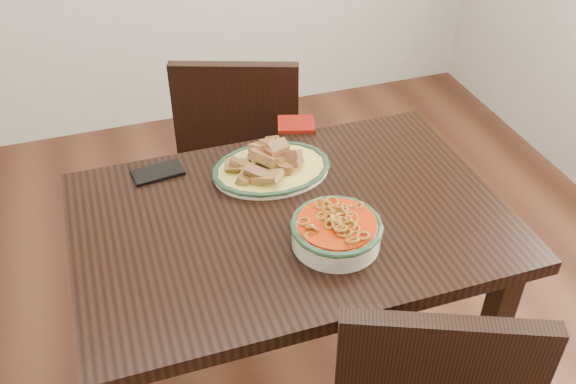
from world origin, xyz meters
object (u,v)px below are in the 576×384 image
object	(u,v)px
noodle_bowl	(336,229)
smartphone	(158,173)
fish_plate	(271,159)
chair_far	(241,147)
dining_table	(290,246)

from	to	relation	value
noodle_bowl	smartphone	world-z (taller)	noodle_bowl
fish_plate	smartphone	size ratio (longest dim) A/B	2.35
chair_far	noodle_bowl	distance (m)	0.90
dining_table	fish_plate	world-z (taller)	fish_plate
noodle_bowl	fish_plate	bearing A→B (deg)	100.60
dining_table	chair_far	distance (m)	0.73
dining_table	fish_plate	size ratio (longest dim) A/B	3.38
chair_far	noodle_bowl	xyz separation A→B (m)	(0.02, -0.85, 0.29)
dining_table	fish_plate	xyz separation A→B (m)	(0.01, 0.19, 0.15)
noodle_bowl	smartphone	bearing A→B (deg)	130.87
chair_far	fish_plate	size ratio (longest dim) A/B	2.69
smartphone	fish_plate	bearing A→B (deg)	-24.10
dining_table	chair_far	bearing A→B (deg)	86.12
fish_plate	noodle_bowl	world-z (taller)	fish_plate
dining_table	smartphone	size ratio (longest dim) A/B	7.93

